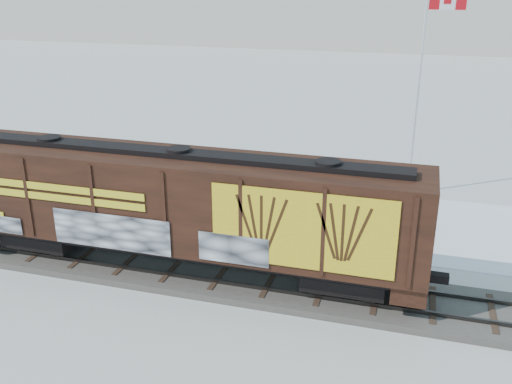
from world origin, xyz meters
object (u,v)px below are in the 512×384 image
(flagpole, at_px, (417,123))
(hopper_railcar, at_px, (182,204))
(car_silver, at_px, (299,197))
(car_dark, at_px, (374,207))
(car_white, at_px, (360,205))

(flagpole, bearing_deg, hopper_railcar, -124.72)
(car_silver, distance_m, car_dark, 3.81)
(flagpole, distance_m, car_dark, 5.59)
(car_silver, distance_m, car_white, 3.15)
(car_white, bearing_deg, flagpole, -40.14)
(car_silver, bearing_deg, flagpole, -50.30)
(car_white, xyz_separation_m, car_dark, (0.66, 0.19, -0.07))
(flagpole, relative_size, car_white, 2.47)
(hopper_railcar, relative_size, car_silver, 4.22)
(hopper_railcar, height_order, car_silver, hopper_railcar)
(hopper_railcar, bearing_deg, car_white, 51.43)
(flagpole, distance_m, car_white, 5.91)
(car_dark, bearing_deg, hopper_railcar, 144.90)
(hopper_railcar, relative_size, flagpole, 1.70)
(hopper_railcar, height_order, car_dark, hopper_railcar)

